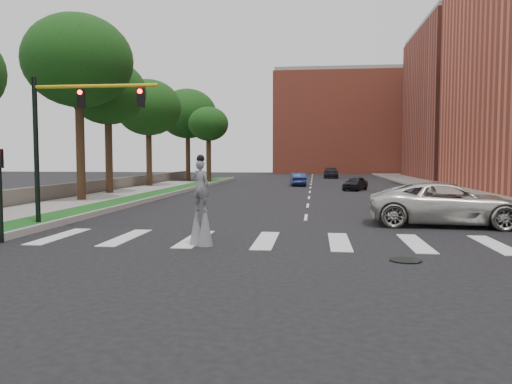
% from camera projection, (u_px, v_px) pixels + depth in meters
% --- Properties ---
extents(ground_plane, '(160.00, 160.00, 0.00)m').
position_uv_depth(ground_plane, '(302.00, 246.00, 16.49)').
color(ground_plane, black).
rests_on(ground_plane, ground).
extents(grass_median, '(2.00, 60.00, 0.25)m').
position_uv_depth(grass_median, '(156.00, 195.00, 37.64)').
color(grass_median, '#144818').
rests_on(grass_median, ground).
extents(median_curb, '(0.20, 60.00, 0.28)m').
position_uv_depth(median_curb, '(170.00, 194.00, 37.52)').
color(median_curb, '#969691').
rests_on(median_curb, ground).
extents(sidewalk_left, '(4.00, 60.00, 0.18)m').
position_uv_depth(sidewalk_left, '(48.00, 208.00, 28.09)').
color(sidewalk_left, gray).
rests_on(sidewalk_left, ground).
extents(sidewalk_right, '(5.00, 90.00, 0.18)m').
position_uv_depth(sidewalk_right, '(467.00, 193.00, 39.78)').
color(sidewalk_right, gray).
rests_on(sidewalk_right, ground).
extents(stone_wall, '(0.50, 56.00, 1.10)m').
position_uv_depth(stone_wall, '(98.00, 187.00, 40.24)').
color(stone_wall, '#56524A').
rests_on(stone_wall, ground).
extents(manhole, '(0.90, 0.90, 0.04)m').
position_uv_depth(manhole, '(406.00, 260.00, 14.15)').
color(manhole, black).
rests_on(manhole, ground).
extents(building_far, '(16.00, 22.00, 20.00)m').
position_uv_depth(building_far, '(478.00, 104.00, 66.70)').
color(building_far, '#974637').
rests_on(building_far, ground).
extents(building_backdrop, '(26.00, 14.00, 18.00)m').
position_uv_depth(building_backdrop, '(346.00, 124.00, 92.42)').
color(building_backdrop, '#CB5940').
rests_on(building_backdrop, ground).
extents(traffic_signal, '(5.30, 0.23, 6.20)m').
position_uv_depth(traffic_signal, '(64.00, 128.00, 20.32)').
color(traffic_signal, black).
rests_on(traffic_signal, ground).
extents(secondary_signal, '(0.25, 0.21, 3.23)m').
position_uv_depth(secondary_signal, '(0.00, 186.00, 17.06)').
color(secondary_signal, black).
rests_on(secondary_signal, ground).
extents(stilt_performer, '(0.82, 0.63, 3.03)m').
position_uv_depth(stilt_performer, '(201.00, 210.00, 16.57)').
color(stilt_performer, '#352215').
rests_on(stilt_performer, ground).
extents(suv_crossing, '(6.96, 3.72, 1.86)m').
position_uv_depth(suv_crossing, '(448.00, 204.00, 21.50)').
color(suv_crossing, beige).
rests_on(suv_crossing, ground).
extents(car_near, '(2.75, 3.92, 1.24)m').
position_uv_depth(car_near, '(355.00, 183.00, 44.21)').
color(car_near, black).
rests_on(car_near, ground).
extents(car_mid, '(1.88, 4.19, 1.34)m').
position_uv_depth(car_mid, '(298.00, 179.00, 51.29)').
color(car_mid, navy).
rests_on(car_mid, ground).
extents(car_far, '(2.14, 5.05, 1.45)m').
position_uv_depth(car_far, '(331.00, 173.00, 70.35)').
color(car_far, black).
rests_on(car_far, ground).
extents(tree_2, '(6.97, 6.97, 12.09)m').
position_uv_depth(tree_2, '(78.00, 62.00, 32.02)').
color(tree_2, '#352215').
rests_on(tree_2, ground).
extents(tree_3, '(5.90, 5.90, 10.47)m').
position_uv_depth(tree_3, '(108.00, 93.00, 38.41)').
color(tree_3, '#352215').
rests_on(tree_3, ground).
extents(tree_4, '(6.35, 6.35, 10.45)m').
position_uv_depth(tree_4, '(148.00, 108.00, 48.27)').
color(tree_4, '#352215').
rests_on(tree_4, ground).
extents(tree_5, '(7.06, 7.06, 11.23)m').
position_uv_depth(tree_5, '(188.00, 114.00, 60.59)').
color(tree_5, '#352215').
rests_on(tree_5, ground).
extents(tree_6, '(4.47, 4.47, 8.56)m').
position_uv_depth(tree_6, '(208.00, 125.00, 55.57)').
color(tree_6, '#352215').
rests_on(tree_6, ground).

